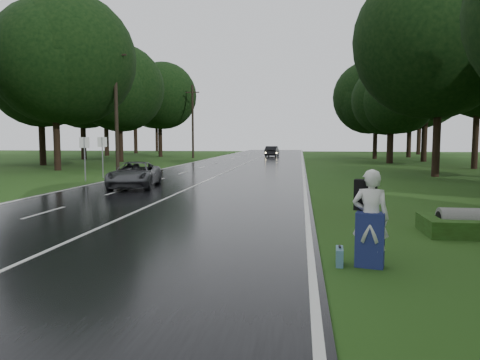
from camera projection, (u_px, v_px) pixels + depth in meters
name	position (u px, v px, depth m)	size (l,w,h in m)	color
ground	(103.00, 228.00, 12.59)	(160.00, 160.00, 0.00)	#224414
road	(223.00, 173.00, 32.32)	(12.00, 140.00, 0.04)	black
lane_center	(223.00, 173.00, 32.32)	(0.12, 140.00, 0.01)	silver
grey_car	(135.00, 175.00, 22.78)	(2.16, 4.70, 1.30)	#4D4F53
far_car	(272.00, 151.00, 61.97)	(1.57, 4.50, 1.48)	black
hitchhiker	(370.00, 222.00, 8.71)	(0.80, 0.75, 1.94)	silver
suitcase	(339.00, 256.00, 8.87)	(0.14, 0.49, 0.35)	teal
culvert	(466.00, 234.00, 11.72)	(0.71, 0.71, 1.42)	slate
utility_pole_mid	(118.00, 172.00, 34.40)	(1.80, 0.28, 9.86)	black
utility_pole_far	(193.00, 158.00, 58.49)	(1.80, 0.28, 9.53)	black
road_sign_a	(86.00, 181.00, 26.54)	(0.63, 0.10, 2.62)	white
road_sign_b	(103.00, 178.00, 28.91)	(0.63, 0.10, 2.64)	white
tree_left_d	(58.00, 170.00, 35.65)	(9.53, 9.53, 14.90)	black
tree_left_e	(121.00, 162.00, 49.16)	(8.70, 8.70, 13.59)	black
tree_left_f	(161.00, 157.00, 63.09)	(9.67, 9.67, 15.12)	black
tree_right_d	(435.00, 177.00, 29.70)	(9.89, 9.89, 15.45)	black
tree_right_e	(390.00, 163.00, 46.04)	(7.35, 7.35, 11.49)	black
tree_right_f	(375.00, 159.00, 56.32)	(8.30, 8.30, 12.96)	black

